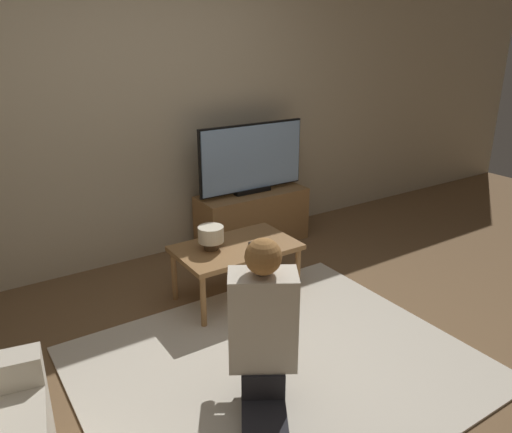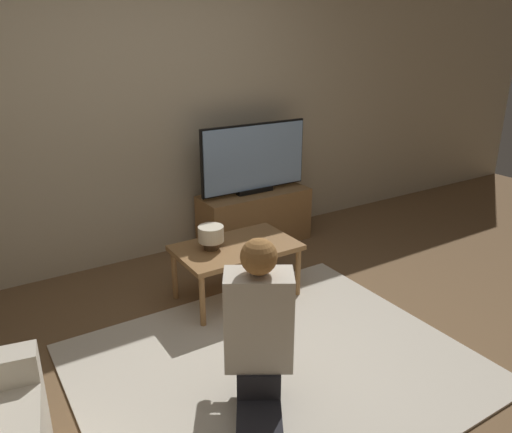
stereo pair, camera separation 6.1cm
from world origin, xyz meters
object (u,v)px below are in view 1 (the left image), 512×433
Objects in this scene: coffee_table at (236,251)px; tv at (252,158)px; person_kneeling at (263,329)px; table_lamp at (211,236)px.

tv is at bearing 50.61° from coffee_table.
person_kneeling reaches higher than table_lamp.
person_kneeling is at bearing -105.52° from table_lamp.
tv is at bearing 42.30° from table_lamp.
tv is 2.21m from person_kneeling.
person_kneeling is (-0.48, -1.06, 0.10)m from coffee_table.
tv is 1.21× the size of coffee_table.
tv is 1.16m from table_lamp.
table_lamp is (0.31, 1.10, 0.05)m from person_kneeling.
coffee_table is 0.91× the size of person_kneeling.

